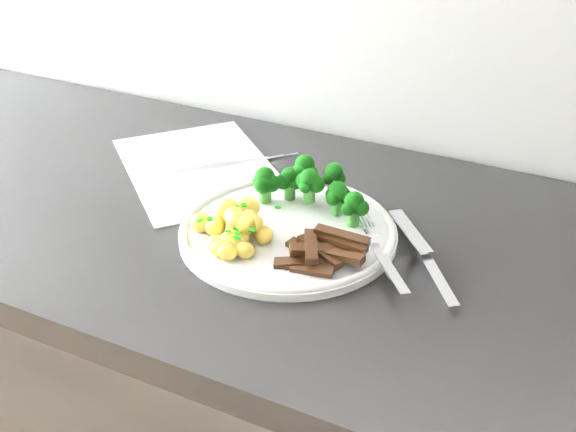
% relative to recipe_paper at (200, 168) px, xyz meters
% --- Properties ---
extents(recipe_paper, '(0.36, 0.35, 0.00)m').
position_rel_recipe_paper_xyz_m(recipe_paper, '(0.00, 0.00, 0.00)').
color(recipe_paper, white).
rests_on(recipe_paper, counter).
extents(plate, '(0.28, 0.28, 0.02)m').
position_rel_recipe_paper_xyz_m(plate, '(0.21, -0.11, 0.01)').
color(plate, white).
rests_on(plate, counter).
extents(broccoli, '(0.17, 0.08, 0.06)m').
position_rel_recipe_paper_xyz_m(broccoli, '(0.21, -0.05, 0.04)').
color(broccoli, '#2F6D24').
rests_on(broccoli, plate).
extents(potatoes, '(0.11, 0.11, 0.04)m').
position_rel_recipe_paper_xyz_m(potatoes, '(0.16, -0.16, 0.03)').
color(potatoes, gold).
rests_on(potatoes, plate).
extents(beef_strips, '(0.11, 0.10, 0.03)m').
position_rel_recipe_paper_xyz_m(beef_strips, '(0.27, -0.15, 0.02)').
color(beef_strips, black).
rests_on(beef_strips, plate).
extents(fork, '(0.12, 0.16, 0.02)m').
position_rel_recipe_paper_xyz_m(fork, '(0.34, -0.13, 0.02)').
color(fork, silver).
rests_on(fork, plate).
extents(knife, '(0.14, 0.17, 0.02)m').
position_rel_recipe_paper_xyz_m(knife, '(0.39, -0.11, 0.01)').
color(knife, silver).
rests_on(knife, plate).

